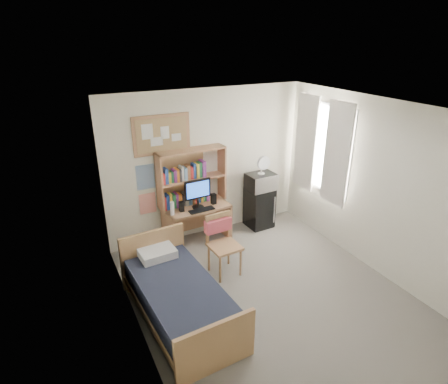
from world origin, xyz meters
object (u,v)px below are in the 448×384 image
mini_fridge (259,207)px  monitor (198,194)px  speaker_right (214,199)px  bulletin_board (162,135)px  microwave (261,181)px  desk_fan (262,166)px  bed (180,302)px  speaker_left (182,207)px  desk (197,224)px  desk_chair (225,246)px

mini_fridge → monitor: (-1.28, -0.10, 0.56)m
speaker_right → monitor: bearing=180.0°
monitor → speaker_right: monitor is taller
bulletin_board → microwave: size_ratio=1.86×
desk_fan → mini_fridge: bearing=90.0°
mini_fridge → desk_fan: (0.00, -0.02, 0.83)m
bed → speaker_left: speaker_left is taller
desk → mini_fridge: size_ratio=1.45×
bulletin_board → monitor: bulletin_board is taller
desk → desk_chair: bearing=-92.8°
bulletin_board → monitor: size_ratio=1.90×
bulletin_board → microwave: (1.73, -0.26, -1.01)m
microwave → desk_fan: (0.00, 0.00, 0.30)m
monitor → microwave: (1.28, 0.08, -0.03)m
desk_chair → monitor: monitor is taller
desk → speaker_right: 0.53m
desk_fan → microwave: bearing=177.3°
monitor → speaker_right: 0.34m
mini_fridge → bed: 2.82m
mini_fridge → monitor: monitor is taller
bulletin_board → desk_chair: size_ratio=0.99×
monitor → speaker_right: bearing=-0.0°
monitor → microwave: bearing=0.3°
bulletin_board → desk: size_ratio=0.85×
bulletin_board → mini_fridge: bulletin_board is taller
desk → speaker_right: size_ratio=5.91×
microwave → bed: bearing=-145.1°
bulletin_board → desk_fan: size_ratio=3.02×
desk → speaker_left: bearing=-168.7°
monitor → speaker_left: size_ratio=2.82×
bed → desk_fan: bearing=33.9°
desk_chair → mini_fridge: 1.68m
mini_fridge → bed: (-2.23, -1.73, -0.13)m
mini_fridge → microwave: (0.00, -0.02, 0.53)m
desk_chair → microwave: bearing=36.4°
desk → speaker_right: (0.30, -0.04, 0.44)m
mini_fridge → microwave: 0.53m
desk_chair → desk_fan: 1.82m
bulletin_board → mini_fridge: 2.33m
desk_chair → microwave: (1.28, 1.07, 0.44)m
mini_fridge → speaker_left: speaker_left is taller
mini_fridge → desk_fan: desk_fan is taller
speaker_right → microwave: microwave is taller
speaker_right → desk_fan: 1.07m
desk → bed: 1.94m
desk → microwave: bearing=-2.4°
desk → desk_chair: size_ratio=1.16×
bed → monitor: (0.94, 1.63, 0.68)m
bed → desk_fan: (2.23, 1.71, 0.96)m
microwave → desk_chair: bearing=-142.7°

